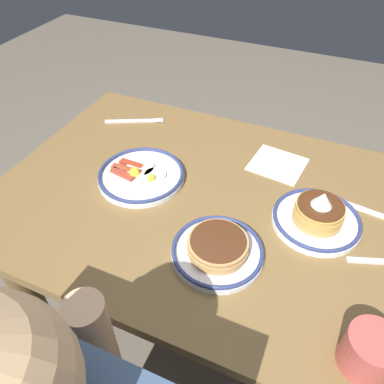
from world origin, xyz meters
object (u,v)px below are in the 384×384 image
(plate_center_pancakes, at_px, (141,175))
(plate_far_companion, at_px, (218,249))
(coffee_mug, at_px, (370,351))
(butter_knife, at_px, (373,213))
(fork_far, at_px, (135,121))
(plate_near_main, at_px, (317,216))
(paper_napkin, at_px, (278,164))

(plate_center_pancakes, bearing_deg, plate_far_companion, 149.78)
(coffee_mug, relative_size, butter_knife, 0.49)
(plate_far_companion, relative_size, coffee_mug, 2.01)
(fork_far, bearing_deg, coffee_mug, 145.37)
(plate_near_main, height_order, butter_knife, plate_near_main)
(coffee_mug, height_order, paper_napkin, coffee_mug)
(paper_napkin, height_order, butter_knife, butter_knife)
(coffee_mug, relative_size, paper_napkin, 0.71)
(plate_far_companion, bearing_deg, fork_far, -42.57)
(plate_center_pancakes, distance_m, fork_far, 0.30)
(plate_far_companion, relative_size, paper_napkin, 1.42)
(paper_napkin, xyz_separation_m, fork_far, (0.51, -0.04, 0.00))
(plate_near_main, distance_m, paper_napkin, 0.24)
(plate_far_companion, bearing_deg, plate_center_pancakes, -30.22)
(plate_near_main, xyz_separation_m, paper_napkin, (0.14, -0.19, -0.02))
(plate_center_pancakes, bearing_deg, coffee_mug, 154.78)
(plate_far_companion, bearing_deg, butter_knife, -138.68)
(butter_knife, bearing_deg, plate_near_main, 35.32)
(plate_far_companion, bearing_deg, paper_napkin, -96.95)
(paper_napkin, bearing_deg, plate_center_pancakes, 32.12)
(plate_near_main, bearing_deg, plate_center_pancakes, 2.23)
(paper_napkin, bearing_deg, butter_knife, 159.56)
(plate_near_main, distance_m, butter_knife, 0.16)
(butter_knife, bearing_deg, plate_center_pancakes, 10.27)
(fork_far, relative_size, butter_knife, 0.87)
(plate_far_companion, relative_size, fork_far, 1.14)
(plate_center_pancakes, xyz_separation_m, plate_far_companion, (-0.29, 0.17, 0.01))
(coffee_mug, relative_size, fork_far, 0.57)
(fork_far, bearing_deg, plate_near_main, 160.25)
(coffee_mug, bearing_deg, plate_far_companion, -20.38)
(plate_near_main, height_order, paper_napkin, plate_near_main)
(plate_far_companion, distance_m, fork_far, 0.63)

